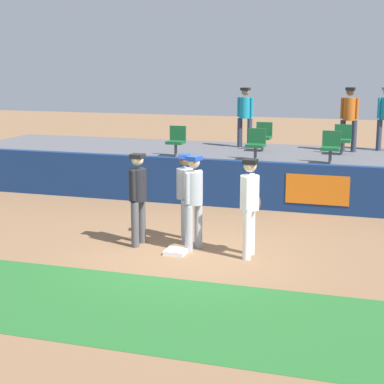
% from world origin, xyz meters
% --- Properties ---
extents(ground_plane, '(60.00, 60.00, 0.00)m').
position_xyz_m(ground_plane, '(0.00, 0.00, 0.00)').
color(ground_plane, '#846042').
extents(grass_foreground_strip, '(18.00, 2.80, 0.01)m').
position_xyz_m(grass_foreground_strip, '(0.00, -2.79, 0.00)').
color(grass_foreground_strip, '#26662B').
rests_on(grass_foreground_strip, ground_plane).
extents(first_base, '(0.40, 0.40, 0.08)m').
position_xyz_m(first_base, '(-0.21, -0.04, 0.04)').
color(first_base, white).
rests_on(first_base, ground_plane).
extents(player_fielder_home, '(0.35, 0.57, 1.84)m').
position_xyz_m(player_fielder_home, '(1.15, 0.20, 1.06)').
color(player_fielder_home, white).
rests_on(player_fielder_home, ground_plane).
extents(player_runner_visitor, '(0.43, 0.47, 1.77)m').
position_xyz_m(player_runner_visitor, '(-0.34, 0.89, 1.03)').
color(player_runner_visitor, '#9EA3AD').
rests_on(player_runner_visitor, ground_plane).
extents(player_coach_visitor, '(0.43, 0.50, 1.83)m').
position_xyz_m(player_coach_visitor, '(0.03, 0.33, 1.06)').
color(player_coach_visitor, '#9EA3AD').
rests_on(player_coach_visitor, ground_plane).
extents(player_umpire, '(0.36, 0.51, 1.83)m').
position_xyz_m(player_umpire, '(-1.11, 0.30, 1.06)').
color(player_umpire, '#4C4C51').
rests_on(player_umpire, ground_plane).
extents(field_wall, '(18.00, 0.26, 1.18)m').
position_xyz_m(field_wall, '(0.01, 4.13, 0.59)').
color(field_wall, navy).
rests_on(field_wall, ground_plane).
extents(bleacher_platform, '(18.00, 4.80, 0.99)m').
position_xyz_m(bleacher_platform, '(0.00, 6.70, 0.49)').
color(bleacher_platform, '#59595E').
rests_on(bleacher_platform, ground_plane).
extents(seat_back_right, '(0.47, 0.44, 0.84)m').
position_xyz_m(seat_back_right, '(2.22, 7.37, 1.46)').
color(seat_back_right, '#4C4C51').
rests_on(seat_back_right, bleacher_platform).
extents(seat_front_left, '(0.46, 0.44, 0.84)m').
position_xyz_m(seat_front_left, '(-2.12, 5.57, 1.46)').
color(seat_front_left, '#4C4C51').
rests_on(seat_front_left, bleacher_platform).
extents(seat_back_center, '(0.47, 0.44, 0.84)m').
position_xyz_m(seat_back_center, '(-0.05, 7.37, 1.46)').
color(seat_back_center, '#4C4C51').
rests_on(seat_back_center, bleacher_platform).
extents(seat_front_center, '(0.48, 0.44, 0.84)m').
position_xyz_m(seat_front_center, '(0.12, 5.57, 1.46)').
color(seat_front_center, '#4C4C51').
rests_on(seat_front_center, bleacher_platform).
extents(seat_front_right, '(0.47, 0.44, 0.84)m').
position_xyz_m(seat_front_right, '(2.07, 5.57, 1.46)').
color(seat_front_right, '#4C4C51').
rests_on(seat_front_right, bleacher_platform).
extents(spectator_hooded, '(0.52, 0.39, 1.86)m').
position_xyz_m(spectator_hooded, '(2.33, 8.00, 2.06)').
color(spectator_hooded, '#33384C').
rests_on(spectator_hooded, bleacher_platform).
extents(spectator_capped, '(0.50, 0.39, 1.81)m').
position_xyz_m(spectator_capped, '(-0.75, 7.98, 2.04)').
color(spectator_capped, '#33384C').
rests_on(spectator_capped, bleacher_platform).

